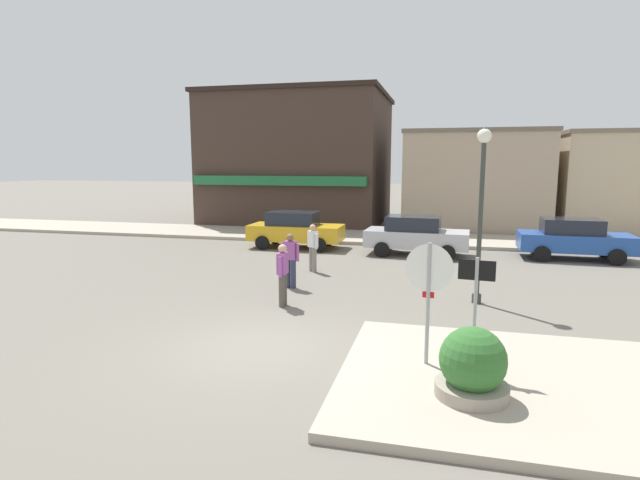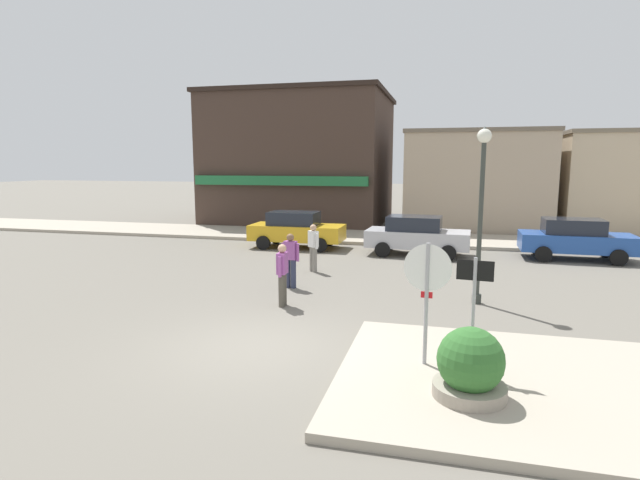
{
  "view_description": "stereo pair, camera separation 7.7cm",
  "coord_description": "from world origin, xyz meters",
  "px_view_note": "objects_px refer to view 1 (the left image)",
  "views": [
    {
      "loc": [
        3.49,
        -8.92,
        3.64
      ],
      "look_at": [
        0.15,
        4.5,
        1.5
      ],
      "focal_mm": 28.0,
      "sensor_mm": 36.0,
      "label": 1
    },
    {
      "loc": [
        3.57,
        -8.9,
        3.64
      ],
      "look_at": [
        0.15,
        4.5,
        1.5
      ],
      "focal_mm": 28.0,
      "sensor_mm": 36.0,
      "label": 2
    }
  ],
  "objects_px": {
    "lamp_post": "(482,190)",
    "parked_car_nearest": "(295,229)",
    "parked_car_second": "(416,235)",
    "pedestrian_crossing_near": "(283,273)",
    "pedestrian_crossing_far": "(313,246)",
    "pedestrian_kerb_side": "(290,259)",
    "parked_car_third": "(574,238)",
    "stop_sign": "(429,288)",
    "planter": "(472,370)",
    "one_way_sign": "(475,302)"
  },
  "relations": [
    {
      "from": "parked_car_third",
      "to": "pedestrian_kerb_side",
      "type": "xyz_separation_m",
      "value": [
        -9.13,
        -6.77,
        0.06
      ]
    },
    {
      "from": "stop_sign",
      "to": "pedestrian_crossing_near",
      "type": "distance_m",
      "value": 4.99
    },
    {
      "from": "planter",
      "to": "lamp_post",
      "type": "relative_size",
      "value": 0.27
    },
    {
      "from": "parked_car_nearest",
      "to": "pedestrian_crossing_near",
      "type": "xyz_separation_m",
      "value": [
        2.27,
        -8.62,
        0.06
      ]
    },
    {
      "from": "planter",
      "to": "parked_car_second",
      "type": "relative_size",
      "value": 0.3
    },
    {
      "from": "parked_car_third",
      "to": "pedestrian_crossing_far",
      "type": "relative_size",
      "value": 2.51
    },
    {
      "from": "lamp_post",
      "to": "pedestrian_crossing_far",
      "type": "height_order",
      "value": "lamp_post"
    },
    {
      "from": "planter",
      "to": "parked_car_second",
      "type": "xyz_separation_m",
      "value": [
        -1.54,
        12.48,
        0.25
      ]
    },
    {
      "from": "pedestrian_kerb_side",
      "to": "lamp_post",
      "type": "bearing_deg",
      "value": -3.88
    },
    {
      "from": "stop_sign",
      "to": "parked_car_nearest",
      "type": "height_order",
      "value": "stop_sign"
    },
    {
      "from": "pedestrian_crossing_far",
      "to": "pedestrian_kerb_side",
      "type": "height_order",
      "value": "same"
    },
    {
      "from": "parked_car_second",
      "to": "pedestrian_kerb_side",
      "type": "xyz_separation_m",
      "value": [
        -3.26,
        -6.24,
        0.06
      ]
    },
    {
      "from": "lamp_post",
      "to": "parked_car_second",
      "type": "height_order",
      "value": "lamp_post"
    },
    {
      "from": "lamp_post",
      "to": "pedestrian_crossing_far",
      "type": "bearing_deg",
      "value": 152.77
    },
    {
      "from": "pedestrian_crossing_far",
      "to": "parked_car_second",
      "type": "bearing_deg",
      "value": 51.08
    },
    {
      "from": "planter",
      "to": "pedestrian_kerb_side",
      "type": "relative_size",
      "value": 0.76
    },
    {
      "from": "planter",
      "to": "lamp_post",
      "type": "xyz_separation_m",
      "value": [
        0.41,
        5.88,
        2.4
      ]
    },
    {
      "from": "parked_car_third",
      "to": "pedestrian_kerb_side",
      "type": "distance_m",
      "value": 11.36
    },
    {
      "from": "lamp_post",
      "to": "planter",
      "type": "bearing_deg",
      "value": -94.03
    },
    {
      "from": "parked_car_third",
      "to": "pedestrian_crossing_near",
      "type": "relative_size",
      "value": 2.51
    },
    {
      "from": "stop_sign",
      "to": "pedestrian_crossing_far",
      "type": "relative_size",
      "value": 1.43
    },
    {
      "from": "pedestrian_crossing_near",
      "to": "pedestrian_crossing_far",
      "type": "height_order",
      "value": "same"
    },
    {
      "from": "parked_car_third",
      "to": "parked_car_second",
      "type": "bearing_deg",
      "value": -174.92
    },
    {
      "from": "parked_car_third",
      "to": "pedestrian_kerb_side",
      "type": "bearing_deg",
      "value": -143.46
    },
    {
      "from": "pedestrian_crossing_near",
      "to": "pedestrian_kerb_side",
      "type": "distance_m",
      "value": 1.9
    },
    {
      "from": "stop_sign",
      "to": "pedestrian_crossing_near",
      "type": "bearing_deg",
      "value": 138.75
    },
    {
      "from": "parked_car_third",
      "to": "pedestrian_kerb_side",
      "type": "height_order",
      "value": "pedestrian_kerb_side"
    },
    {
      "from": "planter",
      "to": "pedestrian_kerb_side",
      "type": "xyz_separation_m",
      "value": [
        -4.81,
        6.24,
        0.31
      ]
    },
    {
      "from": "parked_car_second",
      "to": "pedestrian_crossing_near",
      "type": "bearing_deg",
      "value": -109.61
    },
    {
      "from": "parked_car_nearest",
      "to": "parked_car_third",
      "type": "distance_m",
      "value": 11.02
    },
    {
      "from": "lamp_post",
      "to": "parked_car_second",
      "type": "bearing_deg",
      "value": 106.54
    },
    {
      "from": "pedestrian_kerb_side",
      "to": "parked_car_third",
      "type": "bearing_deg",
      "value": 36.54
    },
    {
      "from": "stop_sign",
      "to": "one_way_sign",
      "type": "xyz_separation_m",
      "value": [
        0.78,
        -0.09,
        -0.19
      ]
    },
    {
      "from": "one_way_sign",
      "to": "pedestrian_crossing_near",
      "type": "distance_m",
      "value": 5.62
    },
    {
      "from": "stop_sign",
      "to": "planter",
      "type": "relative_size",
      "value": 1.88
    },
    {
      "from": "parked_car_third",
      "to": "pedestrian_crossing_far",
      "type": "xyz_separation_m",
      "value": [
        -9.06,
        -4.47,
        0.06
      ]
    },
    {
      "from": "pedestrian_kerb_side",
      "to": "parked_car_nearest",
      "type": "bearing_deg",
      "value": 105.61
    },
    {
      "from": "parked_car_second",
      "to": "pedestrian_crossing_near",
      "type": "relative_size",
      "value": 2.54
    },
    {
      "from": "parked_car_second",
      "to": "pedestrian_crossing_far",
      "type": "xyz_separation_m",
      "value": [
        -3.19,
        -3.95,
        0.06
      ]
    },
    {
      "from": "stop_sign",
      "to": "pedestrian_crossing_far",
      "type": "bearing_deg",
      "value": 118.48
    },
    {
      "from": "parked_car_nearest",
      "to": "parked_car_second",
      "type": "relative_size",
      "value": 0.98
    },
    {
      "from": "lamp_post",
      "to": "pedestrian_crossing_near",
      "type": "bearing_deg",
      "value": -162.76
    },
    {
      "from": "pedestrian_crossing_near",
      "to": "pedestrian_kerb_side",
      "type": "bearing_deg",
      "value": 101.45
    },
    {
      "from": "planter",
      "to": "parked_car_second",
      "type": "height_order",
      "value": "parked_car_second"
    },
    {
      "from": "lamp_post",
      "to": "parked_car_third",
      "type": "relative_size",
      "value": 1.12
    },
    {
      "from": "lamp_post",
      "to": "parked_car_nearest",
      "type": "relative_size",
      "value": 1.13
    },
    {
      "from": "planter",
      "to": "parked_car_nearest",
      "type": "bearing_deg",
      "value": 117.26
    },
    {
      "from": "lamp_post",
      "to": "pedestrian_kerb_side",
      "type": "bearing_deg",
      "value": 176.12
    },
    {
      "from": "planter",
      "to": "parked_car_third",
      "type": "xyz_separation_m",
      "value": [
        4.32,
        13.0,
        0.25
      ]
    },
    {
      "from": "planter",
      "to": "pedestrian_kerb_side",
      "type": "height_order",
      "value": "pedestrian_kerb_side"
    }
  ]
}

